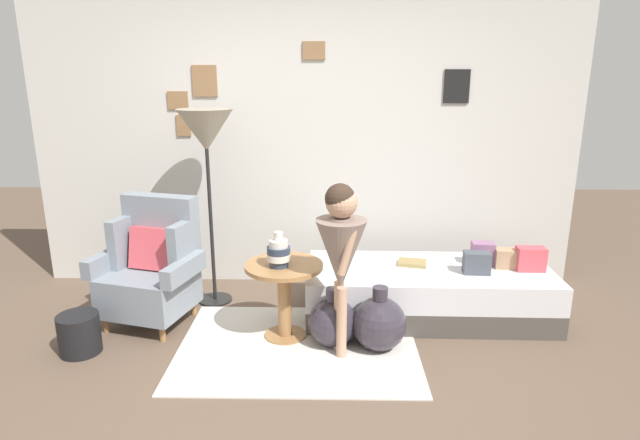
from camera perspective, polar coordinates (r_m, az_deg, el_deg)
ground_plane at (r=3.30m, az=-3.09°, el=-18.96°), size 12.00×12.00×0.00m
gallery_wall at (r=4.70m, az=-1.61°, el=8.62°), size 4.80×0.12×2.60m
rug at (r=3.84m, az=-2.44°, el=-13.49°), size 1.68×1.26×0.01m
armchair at (r=4.25m, az=-17.69°, el=-4.88°), size 0.86×0.73×0.97m
daybed at (r=4.30m, az=11.60°, el=-7.62°), size 1.91×0.83×0.40m
pillow_head at (r=4.38m, az=21.85°, el=-3.93°), size 0.22×0.12×0.19m
pillow_mid at (r=4.38m, az=19.68°, el=-3.96°), size 0.21×0.14×0.15m
pillow_back at (r=4.39m, az=17.21°, el=-3.47°), size 0.18×0.13×0.18m
pillow_extra at (r=4.19m, az=16.62°, el=-4.46°), size 0.21×0.13×0.17m
side_table at (r=3.81m, az=-3.88°, el=-7.10°), size 0.56×0.56×0.57m
vase_striped at (r=3.67m, az=-4.51°, el=-3.53°), size 0.16×0.16×0.25m
floor_lamp at (r=4.27m, az=-12.26°, el=8.85°), size 0.44×0.44×1.61m
person_child at (r=3.45m, az=2.29°, el=-2.97°), size 0.34×0.34×1.20m
book_on_daybed at (r=4.27m, az=9.97°, el=-4.60°), size 0.25×0.20×0.03m
demijohn_near at (r=3.79m, az=1.37°, el=-10.97°), size 0.35×0.35×0.43m
demijohn_far at (r=3.75m, az=6.43°, el=-11.07°), size 0.38×0.38×0.46m
magazine_basket at (r=4.07m, az=-24.63°, el=-11.14°), size 0.28×0.28×0.28m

